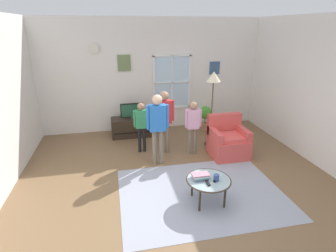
{
  "coord_description": "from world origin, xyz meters",
  "views": [
    {
      "loc": [
        -1.06,
        -3.77,
        2.66
      ],
      "look_at": [
        -0.08,
        0.86,
        0.9
      ],
      "focal_mm": 28.56,
      "sensor_mm": 36.0,
      "label": 1
    }
  ],
  "objects_px": {
    "remote_near_books": "(215,180)",
    "remote_near_cup": "(208,183)",
    "book_stack": "(200,176)",
    "cup": "(216,178)",
    "person_blue_shirt": "(157,122)",
    "coffee_table": "(209,181)",
    "armchair": "(228,141)",
    "potted_plant_by_window": "(205,116)",
    "floor_lamp": "(213,84)",
    "person_red_shirt": "(164,115)",
    "person_green_shirt": "(141,122)",
    "person_pink_shirt": "(193,122)",
    "television": "(132,110)"
  },
  "relations": [
    {
      "from": "cup",
      "to": "coffee_table",
      "type": "bearing_deg",
      "value": 153.43
    },
    {
      "from": "remote_near_cup",
      "to": "person_red_shirt",
      "type": "relative_size",
      "value": 0.1
    },
    {
      "from": "coffee_table",
      "to": "remote_near_cup",
      "type": "bearing_deg",
      "value": -115.78
    },
    {
      "from": "armchair",
      "to": "cup",
      "type": "relative_size",
      "value": 8.5
    },
    {
      "from": "remote_near_cup",
      "to": "person_blue_shirt",
      "type": "distance_m",
      "value": 1.69
    },
    {
      "from": "person_green_shirt",
      "to": "floor_lamp",
      "type": "bearing_deg",
      "value": 2.02
    },
    {
      "from": "remote_near_cup",
      "to": "person_red_shirt",
      "type": "distance_m",
      "value": 2.1
    },
    {
      "from": "remote_near_cup",
      "to": "potted_plant_by_window",
      "type": "xyz_separation_m",
      "value": [
        1.09,
        3.2,
        -0.02
      ]
    },
    {
      "from": "person_red_shirt",
      "to": "potted_plant_by_window",
      "type": "height_order",
      "value": "person_red_shirt"
    },
    {
      "from": "armchair",
      "to": "floor_lamp",
      "type": "xyz_separation_m",
      "value": [
        -0.17,
        0.6,
        1.13
      ]
    },
    {
      "from": "remote_near_books",
      "to": "remote_near_cup",
      "type": "relative_size",
      "value": 1.0
    },
    {
      "from": "person_red_shirt",
      "to": "person_green_shirt",
      "type": "bearing_deg",
      "value": 162.55
    },
    {
      "from": "coffee_table",
      "to": "person_blue_shirt",
      "type": "distance_m",
      "value": 1.62
    },
    {
      "from": "remote_near_cup",
      "to": "floor_lamp",
      "type": "bearing_deg",
      "value": 68.48
    },
    {
      "from": "cup",
      "to": "potted_plant_by_window",
      "type": "relative_size",
      "value": 0.15
    },
    {
      "from": "coffee_table",
      "to": "person_red_shirt",
      "type": "distance_m",
      "value": 2.0
    },
    {
      "from": "book_stack",
      "to": "person_red_shirt",
      "type": "xyz_separation_m",
      "value": [
        -0.21,
        1.86,
        0.42
      ]
    },
    {
      "from": "coffee_table",
      "to": "armchair",
      "type": "bearing_deg",
      "value": 56.7
    },
    {
      "from": "person_green_shirt",
      "to": "floor_lamp",
      "type": "relative_size",
      "value": 0.65
    },
    {
      "from": "person_pink_shirt",
      "to": "television",
      "type": "bearing_deg",
      "value": 131.51
    },
    {
      "from": "book_stack",
      "to": "person_blue_shirt",
      "type": "relative_size",
      "value": 0.19
    },
    {
      "from": "book_stack",
      "to": "person_pink_shirt",
      "type": "distance_m",
      "value": 1.74
    },
    {
      "from": "coffee_table",
      "to": "person_pink_shirt",
      "type": "relative_size",
      "value": 0.6
    },
    {
      "from": "potted_plant_by_window",
      "to": "armchair",
      "type": "bearing_deg",
      "value": -91.18
    },
    {
      "from": "cup",
      "to": "floor_lamp",
      "type": "distance_m",
      "value": 2.5
    },
    {
      "from": "remote_near_books",
      "to": "person_blue_shirt",
      "type": "xyz_separation_m",
      "value": [
        -0.65,
        1.47,
        0.49
      ]
    },
    {
      "from": "armchair",
      "to": "person_green_shirt",
      "type": "bearing_deg",
      "value": 163.24
    },
    {
      "from": "book_stack",
      "to": "remote_near_cup",
      "type": "height_order",
      "value": "book_stack"
    },
    {
      "from": "cup",
      "to": "potted_plant_by_window",
      "type": "bearing_deg",
      "value": 73.55
    },
    {
      "from": "remote_near_books",
      "to": "person_green_shirt",
      "type": "bearing_deg",
      "value": 113.23
    },
    {
      "from": "cup",
      "to": "person_blue_shirt",
      "type": "relative_size",
      "value": 0.07
    },
    {
      "from": "person_red_shirt",
      "to": "cup",
      "type": "bearing_deg",
      "value": -77.6
    },
    {
      "from": "armchair",
      "to": "book_stack",
      "type": "distance_m",
      "value": 1.85
    },
    {
      "from": "person_red_shirt",
      "to": "remote_near_cup",
      "type": "bearing_deg",
      "value": -82.33
    },
    {
      "from": "cup",
      "to": "book_stack",
      "type": "bearing_deg",
      "value": 155.62
    },
    {
      "from": "cup",
      "to": "remote_near_books",
      "type": "height_order",
      "value": "cup"
    },
    {
      "from": "remote_near_cup",
      "to": "remote_near_books",
      "type": "bearing_deg",
      "value": 25.35
    },
    {
      "from": "book_stack",
      "to": "cup",
      "type": "relative_size",
      "value": 2.67
    },
    {
      "from": "person_blue_shirt",
      "to": "person_green_shirt",
      "type": "bearing_deg",
      "value": 111.36
    },
    {
      "from": "floor_lamp",
      "to": "person_green_shirt",
      "type": "bearing_deg",
      "value": -177.98
    },
    {
      "from": "person_pink_shirt",
      "to": "floor_lamp",
      "type": "bearing_deg",
      "value": 35.07
    },
    {
      "from": "book_stack",
      "to": "cup",
      "type": "bearing_deg",
      "value": -24.38
    },
    {
      "from": "remote_near_books",
      "to": "person_blue_shirt",
      "type": "distance_m",
      "value": 1.68
    },
    {
      "from": "television",
      "to": "remote_near_cup",
      "type": "distance_m",
      "value": 3.31
    },
    {
      "from": "potted_plant_by_window",
      "to": "floor_lamp",
      "type": "relative_size",
      "value": 0.38
    },
    {
      "from": "television",
      "to": "person_pink_shirt",
      "type": "xyz_separation_m",
      "value": [
        1.19,
        -1.34,
        0.07
      ]
    },
    {
      "from": "cup",
      "to": "remote_near_cup",
      "type": "bearing_deg",
      "value": -158.65
    },
    {
      "from": "coffee_table",
      "to": "person_green_shirt",
      "type": "distance_m",
      "value": 2.24
    },
    {
      "from": "armchair",
      "to": "remote_near_cup",
      "type": "height_order",
      "value": "armchair"
    },
    {
      "from": "person_green_shirt",
      "to": "potted_plant_by_window",
      "type": "xyz_separation_m",
      "value": [
        1.84,
        1.02,
        -0.32
      ]
    }
  ]
}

